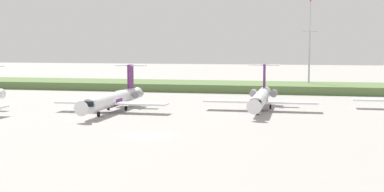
% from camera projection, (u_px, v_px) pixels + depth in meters
% --- Properties ---
extents(ground_plane, '(500.00, 500.00, 0.00)m').
position_uv_depth(ground_plane, '(193.00, 110.00, 103.60)').
color(ground_plane, '#9E9B96').
extents(grass_berm, '(320.00, 20.00, 2.25)m').
position_uv_depth(grass_berm, '(226.00, 87.00, 149.48)').
color(grass_berm, '#597542').
rests_on(grass_berm, ground).
extents(regional_jet_third, '(22.81, 31.00, 9.00)m').
position_uv_depth(regional_jet_third, '(114.00, 99.00, 101.96)').
color(regional_jet_third, white).
rests_on(regional_jet_third, ground).
extents(regional_jet_fourth, '(22.81, 31.00, 9.00)m').
position_uv_depth(regional_jet_fourth, '(261.00, 98.00, 104.28)').
color(regional_jet_fourth, white).
rests_on(regional_jet_fourth, ground).
extents(antenna_mast, '(4.40, 0.50, 26.24)m').
position_uv_depth(antenna_mast, '(309.00, 53.00, 148.10)').
color(antenna_mast, '#B2B2B7').
rests_on(antenna_mast, ground).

